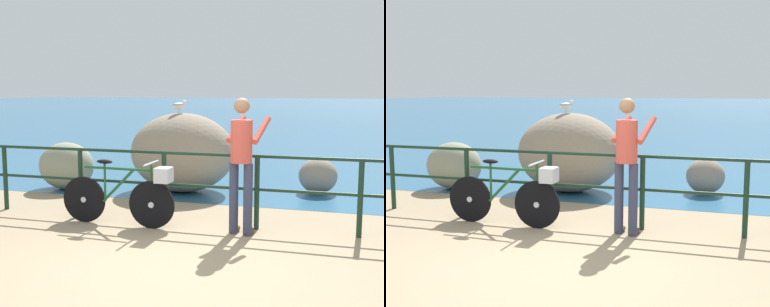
# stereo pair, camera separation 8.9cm
# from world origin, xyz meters

# --- Properties ---
(ground_plane) EXTENTS (120.00, 120.00, 0.10)m
(ground_plane) POSITION_xyz_m (0.00, 20.00, -0.05)
(ground_plane) COLOR #937F60
(sea_surface) EXTENTS (120.00, 90.00, 0.01)m
(sea_surface) POSITION_xyz_m (0.00, 47.94, 0.00)
(sea_surface) COLOR #285B7F
(sea_surface) RESTS_ON ground_plane
(promenade_railing) EXTENTS (9.34, 0.07, 1.02)m
(promenade_railing) POSITION_xyz_m (0.00, 1.71, 0.64)
(promenade_railing) COLOR black
(promenade_railing) RESTS_ON ground_plane
(bicycle) EXTENTS (1.70, 0.48, 0.92)m
(bicycle) POSITION_xyz_m (-1.08, 1.36, 0.46)
(bicycle) COLOR black
(bicycle) RESTS_ON ground_plane
(person_at_railing) EXTENTS (0.54, 0.67, 1.78)m
(person_at_railing) POSITION_xyz_m (0.50, 1.43, 0.99)
(person_at_railing) COLOR #333851
(person_at_railing) RESTS_ON ground_plane
(breakwater_boulder_main) EXTENTS (1.94, 1.61, 1.45)m
(breakwater_boulder_main) POSITION_xyz_m (-1.05, 3.82, 0.73)
(breakwater_boulder_main) COLOR gray
(breakwater_boulder_main) RESTS_ON ground
(breakwater_boulder_left) EXTENTS (1.06, 0.88, 0.89)m
(breakwater_boulder_left) POSITION_xyz_m (-3.23, 3.40, 0.44)
(breakwater_boulder_left) COLOR gray
(breakwater_boulder_left) RESTS_ON ground
(breakwater_boulder_right) EXTENTS (0.69, 0.65, 0.64)m
(breakwater_boulder_right) POSITION_xyz_m (1.37, 4.36, 0.32)
(breakwater_boulder_right) COLOR gray
(breakwater_boulder_right) RESTS_ON ground
(seagull) EXTENTS (0.25, 0.32, 0.23)m
(seagull) POSITION_xyz_m (-1.10, 3.77, 1.59)
(seagull) COLOR gold
(seagull) RESTS_ON breakwater_boulder_main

